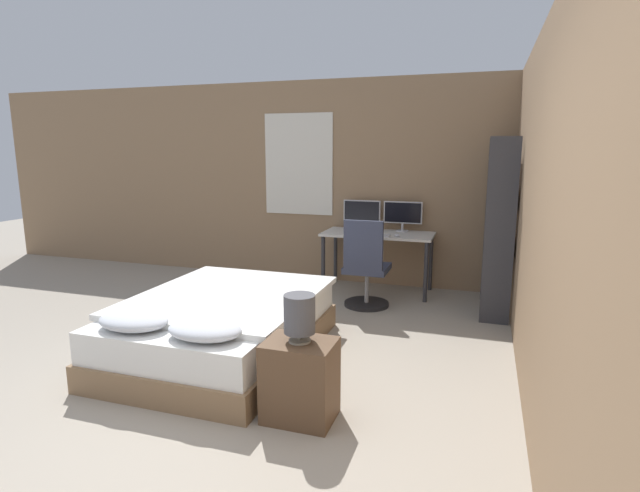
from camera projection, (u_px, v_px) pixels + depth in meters
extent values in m
plane|color=#9E9384|center=(197.00, 457.00, 2.96)|extent=(20.00, 20.00, 0.00)
cube|color=#8E7051|center=(364.00, 183.00, 6.62)|extent=(12.00, 0.06, 2.70)
cube|color=silver|center=(298.00, 164.00, 6.82)|extent=(0.98, 0.01, 1.37)
cube|color=#A3B2CC|center=(299.00, 164.00, 6.83)|extent=(0.90, 0.01, 1.29)
cube|color=#8E7051|center=(538.00, 214.00, 3.52)|extent=(0.06, 12.00, 2.70)
cube|color=#846647|center=(224.00, 342.00, 4.44)|extent=(1.47, 2.07, 0.22)
cube|color=white|center=(223.00, 317.00, 4.39)|extent=(1.41, 2.01, 0.26)
cube|color=white|center=(229.00, 296.00, 4.48)|extent=(1.51, 1.74, 0.05)
ellipsoid|color=silver|center=(134.00, 321.00, 3.72)|extent=(0.55, 0.38, 0.13)
ellipsoid|color=silver|center=(205.00, 330.00, 3.53)|extent=(0.55, 0.38, 0.13)
cube|color=brown|center=(300.00, 380.00, 3.34)|extent=(0.47, 0.36, 0.55)
cylinder|color=gray|center=(300.00, 341.00, 3.29)|extent=(0.15, 0.15, 0.01)
cylinder|color=gray|center=(300.00, 336.00, 3.28)|extent=(0.02, 0.02, 0.05)
cylinder|color=#4C4C51|center=(299.00, 314.00, 3.25)|extent=(0.21, 0.21, 0.26)
cube|color=beige|center=(378.00, 234.00, 6.28)|extent=(1.38, 0.65, 0.03)
cylinder|color=#2D2D33|center=(323.00, 264.00, 6.30)|extent=(0.05, 0.05, 0.73)
cylinder|color=#2D2D33|center=(426.00, 272.00, 5.90)|extent=(0.05, 0.05, 0.73)
cylinder|color=#2D2D33|center=(336.00, 256.00, 6.81)|extent=(0.05, 0.05, 0.73)
cylinder|color=#2D2D33|center=(431.00, 262.00, 6.42)|extent=(0.05, 0.05, 0.73)
cylinder|color=#B7B7BC|center=(362.00, 229.00, 6.57)|extent=(0.16, 0.16, 0.01)
cylinder|color=#B7B7BC|center=(362.00, 225.00, 6.56)|extent=(0.03, 0.03, 0.09)
cube|color=#B7B7BC|center=(362.00, 211.00, 6.53)|extent=(0.49, 0.03, 0.28)
cube|color=black|center=(362.00, 211.00, 6.51)|extent=(0.46, 0.00, 0.25)
cylinder|color=#B7B7BC|center=(402.00, 231.00, 6.41)|extent=(0.16, 0.16, 0.01)
cylinder|color=#B7B7BC|center=(402.00, 227.00, 6.40)|extent=(0.03, 0.03, 0.09)
cube|color=#B7B7BC|center=(403.00, 212.00, 6.36)|extent=(0.49, 0.03, 0.28)
cube|color=black|center=(403.00, 213.00, 6.35)|extent=(0.46, 0.00, 0.25)
cube|color=#B7B7BC|center=(374.00, 235.00, 6.07)|extent=(0.38, 0.13, 0.02)
ellipsoid|color=#B7B7BC|center=(397.00, 235.00, 5.99)|extent=(0.07, 0.05, 0.04)
cylinder|color=black|center=(366.00, 304.00, 5.83)|extent=(0.52, 0.52, 0.04)
cylinder|color=gray|center=(367.00, 287.00, 5.79)|extent=(0.05, 0.05, 0.37)
cube|color=#33384C|center=(367.00, 268.00, 5.75)|extent=(0.49, 0.49, 0.07)
cube|color=#33384C|center=(363.00, 245.00, 5.49)|extent=(0.44, 0.05, 0.55)
cube|color=#333338|center=(500.00, 233.00, 5.04)|extent=(0.30, 0.02, 1.92)
cube|color=#333338|center=(498.00, 222.00, 5.83)|extent=(0.30, 0.02, 1.92)
cube|color=#333338|center=(497.00, 253.00, 5.49)|extent=(0.30, 0.83, 0.02)
cube|color=#333338|center=(500.00, 206.00, 5.39)|extent=(0.30, 0.83, 0.02)
cube|color=#333338|center=(504.00, 159.00, 5.30)|extent=(0.30, 0.83, 0.02)
cube|color=#337042|center=(498.00, 251.00, 5.12)|extent=(0.24, 0.04, 0.17)
cube|color=#7A387F|center=(498.00, 246.00, 5.16)|extent=(0.24, 0.04, 0.25)
cube|color=orange|center=(498.00, 246.00, 5.20)|extent=(0.24, 0.04, 0.24)
cube|color=gold|center=(498.00, 245.00, 5.25)|extent=(0.24, 0.04, 0.24)
cube|color=teal|center=(498.00, 245.00, 5.30)|extent=(0.24, 0.04, 0.22)
cube|color=#2D4784|center=(498.00, 245.00, 5.35)|extent=(0.24, 0.04, 0.20)
cube|color=orange|center=(502.00, 198.00, 5.00)|extent=(0.24, 0.02, 0.22)
cube|color=#7A387F|center=(502.00, 200.00, 5.04)|extent=(0.24, 0.03, 0.18)
cube|color=teal|center=(502.00, 199.00, 5.07)|extent=(0.24, 0.02, 0.20)
cube|color=#7A387F|center=(502.00, 199.00, 5.10)|extent=(0.24, 0.03, 0.18)
cube|color=#2D4784|center=(502.00, 198.00, 5.13)|extent=(0.24, 0.02, 0.21)
cube|color=gold|center=(502.00, 198.00, 5.17)|extent=(0.24, 0.02, 0.19)
cube|color=#7A387F|center=(501.00, 198.00, 5.20)|extent=(0.24, 0.04, 0.19)
cube|color=orange|center=(501.00, 198.00, 5.25)|extent=(0.24, 0.03, 0.17)
cube|color=gold|center=(501.00, 195.00, 5.28)|extent=(0.24, 0.03, 0.23)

